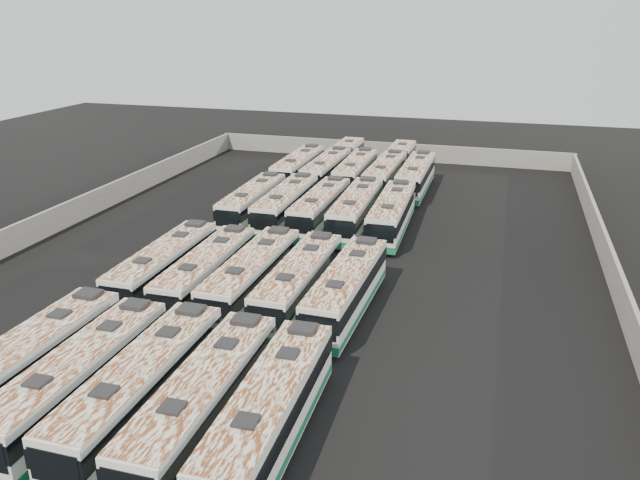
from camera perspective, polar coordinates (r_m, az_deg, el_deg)
The scene contains 22 objects.
ground at distance 47.63m, azimuth -2.04°, elevation -2.06°, with size 140.00×140.00×0.00m, color black.
perimeter_wall at distance 47.22m, azimuth -2.05°, elevation -0.83°, with size 45.20×73.20×2.20m.
bus_front_far_left at distance 34.42m, azimuth -25.18°, elevation -10.25°, with size 2.73×12.17×3.42m.
bus_front_left at distance 32.31m, azimuth -21.05°, elevation -11.73°, with size 2.54×11.96×3.37m.
bus_front_center at distance 30.73m, azimuth -15.97°, elevation -12.79°, with size 2.60×12.15×3.42m.
bus_front_right at distance 29.18m, azimuth -10.58°, elevation -14.27°, with size 2.65×12.08×3.40m.
bus_front_far_right at distance 28.10m, azimuth -4.61°, elevation -15.49°, with size 2.78×12.03×3.38m.
bus_midfront_far_left at distance 43.85m, azimuth -14.05°, elevation -2.35°, with size 2.61×11.72×3.30m.
bus_midfront_left at distance 42.23m, azimuth -10.32°, elevation -2.96°, with size 2.66×11.68×3.28m.
bus_midfront_center at distance 41.16m, azimuth -6.22°, elevation -3.31°, with size 2.62×11.95×3.36m.
bus_midfront_right at distance 40.11m, azimuth -1.94°, elevation -3.88°, with size 2.57×11.77×3.31m.
bus_midfront_far_right at distance 39.16m, azimuth 2.45°, elevation -4.51°, with size 2.80×11.86×3.33m.
bus_midback_far_left at distance 57.07m, azimuth -6.17°, elevation 3.44°, with size 2.63×11.61×3.26m.
bus_midback_left at distance 55.99m, azimuth -3.11°, elevation 3.25°, with size 2.66×11.95×3.36m.
bus_midback_center at distance 55.13m, azimuth 0.02°, elevation 2.96°, with size 2.58×11.64×3.27m.
bus_midback_right at distance 54.32m, azimuth 3.31°, elevation 2.73°, with size 2.79×12.12×3.40m.
bus_midback_far_right at distance 53.63m, azimuth 6.58°, elevation 2.37°, with size 2.83×12.03×3.37m.
bus_back_far_left at distance 69.02m, azimuth -1.99°, elevation 6.57°, with size 2.61×11.98×3.37m.
bus_back_left at distance 71.03m, azimuth 1.33°, elevation 6.95°, with size 2.67×18.30×3.31m.
bus_back_center at distance 67.54m, azimuth 3.26°, elevation 6.21°, with size 2.68×11.80×3.31m.
bus_back_right at distance 69.69m, azimuth 6.52°, elevation 6.56°, with size 2.76×18.36×3.32m.
bus_back_far_right at distance 66.24m, azimuth 8.75°, elevation 5.76°, with size 2.56×12.02×3.39m.
Camera 1 is at (14.18, -41.70, 18.15)m, focal length 35.00 mm.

